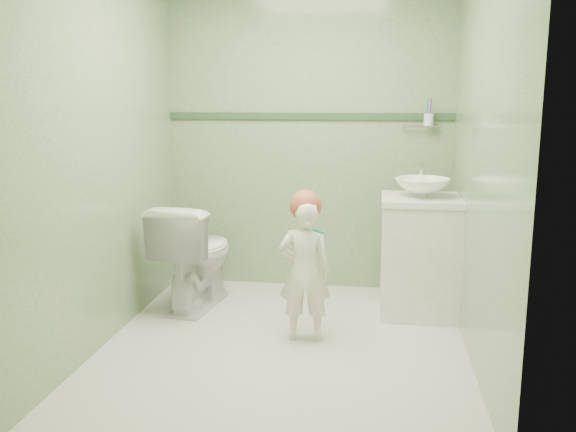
# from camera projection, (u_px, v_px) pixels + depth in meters

# --- Properties ---
(ground) EXTENTS (2.50, 2.50, 0.00)m
(ground) POSITION_uv_depth(u_px,v_px,m) (284.00, 345.00, 3.81)
(ground) COLOR beige
(ground) RESTS_ON ground
(room_shell) EXTENTS (2.50, 2.54, 2.40)m
(room_shell) POSITION_uv_depth(u_px,v_px,m) (284.00, 150.00, 3.58)
(room_shell) COLOR gray
(room_shell) RESTS_ON ground
(trim_stripe) EXTENTS (2.20, 0.02, 0.05)m
(trim_stripe) POSITION_uv_depth(u_px,v_px,m) (308.00, 116.00, 4.75)
(trim_stripe) COLOR #2E4C31
(trim_stripe) RESTS_ON room_shell
(vanity) EXTENTS (0.52, 0.50, 0.80)m
(vanity) POSITION_uv_depth(u_px,v_px,m) (419.00, 258.00, 4.30)
(vanity) COLOR silver
(vanity) RESTS_ON ground
(counter) EXTENTS (0.54, 0.52, 0.04)m
(counter) POSITION_uv_depth(u_px,v_px,m) (422.00, 200.00, 4.22)
(counter) COLOR white
(counter) RESTS_ON vanity
(basin) EXTENTS (0.37, 0.37, 0.13)m
(basin) POSITION_uv_depth(u_px,v_px,m) (422.00, 187.00, 4.20)
(basin) COLOR white
(basin) RESTS_ON counter
(faucet) EXTENTS (0.03, 0.13, 0.18)m
(faucet) POSITION_uv_depth(u_px,v_px,m) (421.00, 172.00, 4.37)
(faucet) COLOR silver
(faucet) RESTS_ON counter
(cup_holder) EXTENTS (0.26, 0.07, 0.21)m
(cup_holder) POSITION_uv_depth(u_px,v_px,m) (428.00, 120.00, 4.58)
(cup_holder) COLOR silver
(cup_holder) RESTS_ON room_shell
(toilet) EXTENTS (0.53, 0.81, 0.77)m
(toilet) POSITION_uv_depth(u_px,v_px,m) (196.00, 255.00, 4.45)
(toilet) COLOR white
(toilet) RESTS_ON ground
(toddler) EXTENTS (0.34, 0.24, 0.88)m
(toddler) POSITION_uv_depth(u_px,v_px,m) (305.00, 271.00, 3.83)
(toddler) COLOR white
(toddler) RESTS_ON ground
(hair_cap) EXTENTS (0.20, 0.20, 0.20)m
(hair_cap) POSITION_uv_depth(u_px,v_px,m) (306.00, 206.00, 3.77)
(hair_cap) COLOR #A6513A
(hair_cap) RESTS_ON toddler
(teal_toothbrush) EXTENTS (0.11, 0.14, 0.08)m
(teal_toothbrush) POSITION_uv_depth(u_px,v_px,m) (317.00, 230.00, 3.64)
(teal_toothbrush) COLOR #138276
(teal_toothbrush) RESTS_ON toddler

